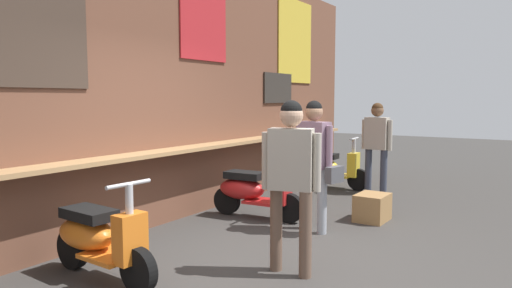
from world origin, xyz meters
TOP-DOWN VIEW (x-y plane):
  - ground_plane at (0.00, 0.00)m, footprint 34.37×34.37m
  - market_stall_facade at (0.00, 2.02)m, footprint 12.27×0.61m
  - scooter_orange at (-1.31, 1.08)m, footprint 0.49×1.40m
  - scooter_red at (1.35, 1.08)m, footprint 0.49×1.40m
  - scooter_yellow at (4.00, 1.08)m, footprint 0.48×1.40m
  - shopper_with_handbag at (1.19, 0.04)m, footprint 0.34×0.67m
  - shopper_browsing at (-0.24, -0.40)m, footprint 0.31×0.55m
  - shopper_passing at (3.93, 0.15)m, footprint 0.23×0.55m
  - merchandise_crate at (2.10, -0.41)m, footprint 0.50×0.41m

SIDE VIEW (x-z plane):
  - ground_plane at x=0.00m, z-range 0.00..0.00m
  - merchandise_crate at x=2.10m, z-range 0.00..0.37m
  - scooter_orange at x=-1.31m, z-range -0.10..0.87m
  - scooter_red at x=1.35m, z-range -0.10..0.87m
  - scooter_yellow at x=4.00m, z-range -0.10..0.87m
  - shopper_passing at x=3.93m, z-range 0.18..1.79m
  - shopper_with_handbag at x=1.19m, z-range 0.18..1.84m
  - shopper_browsing at x=-0.24m, z-range 0.20..1.87m
  - market_stall_facade at x=0.00m, z-range 0.00..3.78m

